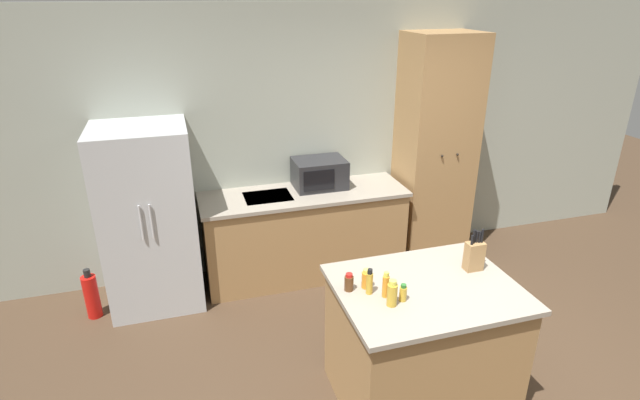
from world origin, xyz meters
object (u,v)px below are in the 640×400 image
spice_bottle_green_herb (386,285)px  fire_extinguisher (92,296)px  spice_bottle_tall_dark (392,293)px  microwave (319,173)px  spice_bottle_pale_salt (369,282)px  refrigerator (149,218)px  spice_bottle_amber_oil (349,282)px  knife_block (474,255)px  pantry_cabinet (435,151)px  spice_bottle_orange_cap (403,293)px  spice_bottle_short_red (366,279)px

spice_bottle_green_herb → fire_extinguisher: (-2.01, 1.71, -0.79)m
spice_bottle_green_herb → spice_bottle_tall_dark: bearing=-90.5°
microwave → spice_bottle_pale_salt: size_ratio=2.87×
spice_bottle_tall_dark → refrigerator: bearing=126.7°
spice_bottle_amber_oil → fire_extinguisher: (-1.81, 1.58, -0.76)m
microwave → knife_block: size_ratio=1.64×
knife_block → spice_bottle_green_herb: bearing=-169.5°
pantry_cabinet → spice_bottle_orange_cap: pantry_cabinet is taller
microwave → spice_bottle_tall_dark: bearing=-94.6°
refrigerator → pantry_cabinet: 2.85m
spice_bottle_short_red → spice_bottle_orange_cap: size_ratio=1.16×
spice_bottle_orange_cap → pantry_cabinet: bearing=57.1°
spice_bottle_amber_oil → spice_bottle_pale_salt: bearing=-32.9°
knife_block → pantry_cabinet: bearing=69.5°
spice_bottle_green_herb → fire_extinguisher: 2.75m
knife_block → fire_extinguisher: size_ratio=0.64×
spice_bottle_tall_dark → spice_bottle_green_herb: 0.09m
spice_bottle_tall_dark → knife_block: bearing=17.6°
microwave → fire_extinguisher: (-2.17, -0.28, -0.82)m
spice_bottle_pale_salt → spice_bottle_orange_cap: 0.22m
spice_bottle_pale_salt → spice_bottle_orange_cap: size_ratio=1.52×
knife_block → spice_bottle_tall_dark: 0.74m
fire_extinguisher → spice_bottle_short_red: bearing=-39.4°
spice_bottle_short_red → spice_bottle_green_herb: spice_bottle_green_herb is taller
microwave → spice_bottle_green_herb: 2.00m
microwave → spice_bottle_pale_salt: 1.95m
refrigerator → pantry_cabinet: bearing=1.7°
spice_bottle_short_red → spice_bottle_orange_cap: (0.16, -0.20, -0.01)m
pantry_cabinet → fire_extinguisher: bearing=-176.4°
spice_bottle_pale_salt → spice_bottle_tall_dark: bearing=-61.9°
pantry_cabinet → spice_bottle_short_red: (-1.45, -1.80, -0.18)m
spice_bottle_short_red → spice_bottle_pale_salt: spice_bottle_pale_salt is taller
spice_bottle_green_herb → spice_bottle_orange_cap: size_ratio=1.53×
pantry_cabinet → spice_bottle_orange_cap: bearing=-122.9°
pantry_cabinet → spice_bottle_orange_cap: size_ratio=20.39×
refrigerator → spice_bottle_pale_salt: bearing=-52.6°
knife_block → spice_bottle_short_red: (-0.78, -0.00, -0.05)m
pantry_cabinet → spice_bottle_tall_dark: bearing=-124.3°
spice_bottle_amber_oil → spice_bottle_green_herb: bearing=-34.4°
microwave → fire_extinguisher: size_ratio=1.05×
spice_bottle_green_herb → spice_bottle_pale_salt: 0.10m
spice_bottle_tall_dark → spice_bottle_pale_salt: 0.18m
spice_bottle_tall_dark → microwave: bearing=85.4°
microwave → spice_bottle_orange_cap: microwave is taller
refrigerator → fire_extinguisher: refrigerator is taller
pantry_cabinet → microwave: (-1.21, 0.07, -0.14)m
refrigerator → spice_bottle_amber_oil: size_ratio=13.79×
fire_extinguisher → spice_bottle_tall_dark: bearing=-42.0°
refrigerator → knife_block: bearing=-38.5°
knife_block → refrigerator: bearing=141.5°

